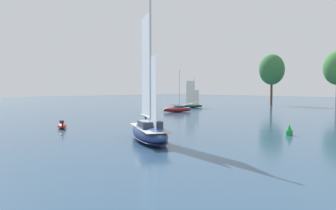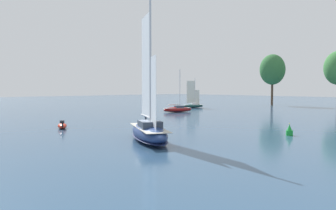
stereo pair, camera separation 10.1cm
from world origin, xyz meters
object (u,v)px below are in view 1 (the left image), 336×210
Objects in this scene: tree_shore_right at (272,70)px; channel_buoy at (289,131)px; sailboat_moored_near_marina at (177,109)px; sailboat_main at (149,130)px; motor_tender at (62,126)px; sailboat_moored_mid_channel at (193,105)px.

tree_shore_right reaches higher than channel_buoy.
sailboat_moored_near_marina is at bearing -89.71° from tree_shore_right.
tree_shore_right is 85.39m from sailboat_main.
sailboat_moored_near_marina is at bearing 108.12° from motor_tender.
tree_shore_right is at bearing 90.29° from sailboat_moored_near_marina.
sailboat_moored_near_marina is 6.70× the size of channel_buoy.
sailboat_moored_near_marina reaches higher than channel_buoy.
sailboat_moored_mid_channel reaches higher than motor_tender.
sailboat_moored_near_marina is 18.57m from sailboat_moored_mid_channel.
tree_shore_right is at bearing 72.66° from sailboat_moored_mid_channel.
sailboat_moored_mid_channel is (-9.53, 15.94, 0.04)m from sailboat_moored_near_marina.
tree_shore_right reaches higher than sailboat_moored_mid_channel.
tree_shore_right is 4.98× the size of motor_tender.
sailboat_main is at bearing -118.65° from channel_buoy.
channel_buoy is (26.71, 18.32, 0.21)m from motor_tender.
sailboat_main reaches higher than sailboat_moored_mid_channel.
tree_shore_right is at bearing 98.33° from motor_tender.
sailboat_moored_near_marina reaches higher than motor_tender.
sailboat_main is at bearing -51.64° from sailboat_moored_mid_channel.
sailboat_moored_near_marina is at bearing -59.12° from sailboat_moored_mid_channel.
channel_buoy is (47.93, -33.34, -0.15)m from sailboat_moored_mid_channel.
tree_shore_right reaches higher than sailboat_main.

